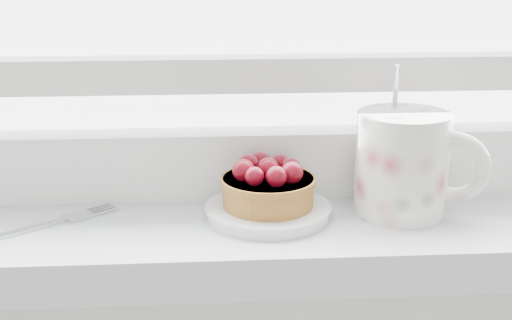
{
  "coord_description": "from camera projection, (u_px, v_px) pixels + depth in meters",
  "views": [
    {
      "loc": [
        -0.06,
        1.25,
        1.2
      ],
      "look_at": [
        -0.01,
        1.88,
        1.0
      ],
      "focal_mm": 50.0,
      "sensor_mm": 36.0,
      "label": 1
    }
  ],
  "objects": [
    {
      "name": "fork",
      "position": [
        34.0,
        227.0,
        0.67
      ],
      "size": [
        0.15,
        0.11,
        0.0
      ],
      "color": "silver",
      "rests_on": "windowsill"
    },
    {
      "name": "saucer",
      "position": [
        268.0,
        211.0,
        0.7
      ],
      "size": [
        0.12,
        0.12,
        0.01
      ],
      "primitive_type": "cylinder",
      "color": "silver",
      "rests_on": "windowsill"
    },
    {
      "name": "raspberry_tart",
      "position": [
        268.0,
        185.0,
        0.69
      ],
      "size": [
        0.09,
        0.09,
        0.05
      ],
      "color": "brown",
      "rests_on": "saucer"
    },
    {
      "name": "floral_mug",
      "position": [
        405.0,
        162.0,
        0.7
      ],
      "size": [
        0.14,
        0.12,
        0.15
      ],
      "color": "silver",
      "rests_on": "windowsill"
    }
  ]
}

